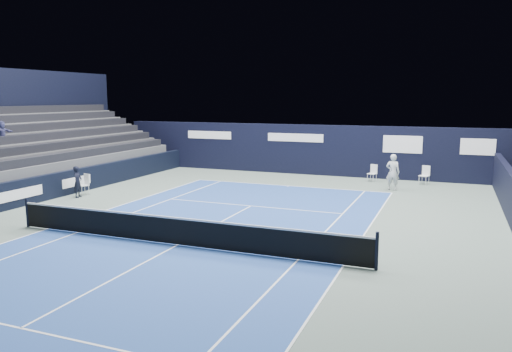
% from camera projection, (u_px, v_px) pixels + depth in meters
% --- Properties ---
extents(ground, '(48.00, 48.00, 0.00)m').
position_uv_depth(ground, '(205.00, 230.00, 18.15)').
color(ground, '#55655C').
rests_on(ground, ground).
extents(court_surface, '(10.97, 23.77, 0.01)m').
position_uv_depth(court_surface, '(177.00, 245.00, 16.32)').
color(court_surface, navy).
rests_on(court_surface, ground).
extents(folding_chair_back_a, '(0.56, 0.58, 0.98)m').
position_uv_depth(folding_chair_back_a, '(373.00, 170.00, 28.67)').
color(folding_chair_back_a, silver).
rests_on(folding_chair_back_a, ground).
extents(folding_chair_back_b, '(0.60, 0.59, 1.05)m').
position_uv_depth(folding_chair_back_b, '(425.00, 174.00, 27.65)').
color(folding_chair_back_b, silver).
rests_on(folding_chair_back_b, ground).
extents(line_judge_chair, '(0.59, 0.58, 1.04)m').
position_uv_depth(line_judge_chair, '(85.00, 183.00, 24.73)').
color(line_judge_chair, white).
rests_on(line_judge_chair, ground).
extents(line_judge, '(0.50, 0.63, 1.52)m').
position_uv_depth(line_judge, '(78.00, 182.00, 24.04)').
color(line_judge, black).
rests_on(line_judge, ground).
extents(court_markings, '(11.03, 23.83, 0.00)m').
position_uv_depth(court_markings, '(177.00, 245.00, 16.31)').
color(court_markings, white).
rests_on(court_markings, court_surface).
extents(tennis_net, '(12.90, 0.10, 1.10)m').
position_uv_depth(tennis_net, '(177.00, 230.00, 16.24)').
color(tennis_net, black).
rests_on(tennis_net, ground).
extents(back_sponsor_wall, '(26.00, 0.63, 3.10)m').
position_uv_depth(back_sponsor_wall, '(312.00, 150.00, 31.22)').
color(back_sponsor_wall, black).
rests_on(back_sponsor_wall, ground).
extents(side_barrier_left, '(0.33, 22.00, 1.20)m').
position_uv_depth(side_barrier_left, '(74.00, 181.00, 25.16)').
color(side_barrier_left, black).
rests_on(side_barrier_left, ground).
extents(spectator_stand, '(6.00, 18.00, 6.40)m').
position_uv_depth(spectator_stand, '(30.00, 150.00, 27.25)').
color(spectator_stand, '#4B4B4D').
rests_on(spectator_stand, ground).
extents(tennis_player, '(0.71, 0.85, 1.89)m').
position_uv_depth(tennis_player, '(393.00, 172.00, 25.91)').
color(tennis_player, silver).
rests_on(tennis_player, ground).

